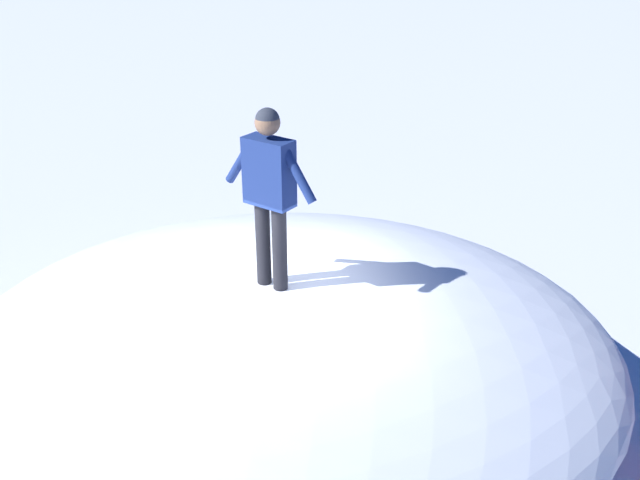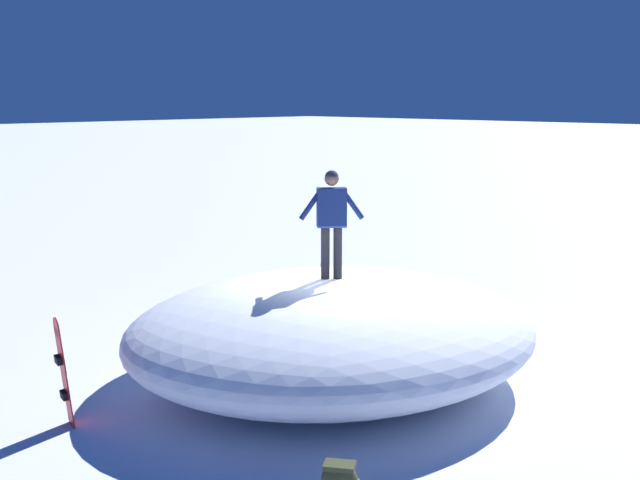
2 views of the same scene
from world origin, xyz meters
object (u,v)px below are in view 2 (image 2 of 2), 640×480
object	(u,v)px
snowboard_primary_upright	(63,370)
snowboard_secondary_upright	(321,277)
snowboarder_standing	(332,214)
backpack_near	(341,480)

from	to	relation	value
snowboard_primary_upright	snowboard_secondary_upright	bearing A→B (deg)	102.20
snowboarder_standing	snowboard_secondary_upright	bearing A→B (deg)	136.47
snowboarder_standing	backpack_near	distance (m)	4.73
snowboard_primary_upright	snowboard_secondary_upright	distance (m)	6.73
snowboarder_standing	backpack_near	world-z (taller)	snowboarder_standing
snowboarder_standing	snowboard_secondary_upright	distance (m)	4.11
snowboarder_standing	snowboard_primary_upright	xyz separation A→B (m)	(-1.23, -4.06, -1.86)
snowboard_primary_upright	snowboard_secondary_upright	world-z (taller)	snowboard_secondary_upright
snowboard_secondary_upright	backpack_near	size ratio (longest dim) A/B	2.46
snowboard_primary_upright	snowboarder_standing	bearing A→B (deg)	73.11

